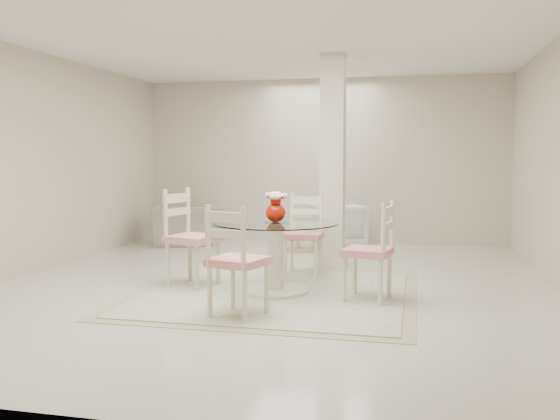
% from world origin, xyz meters
% --- Properties ---
extents(ground, '(7.00, 7.00, 0.00)m').
position_xyz_m(ground, '(0.00, 0.00, 0.00)').
color(ground, beige).
rests_on(ground, ground).
extents(room_shell, '(6.02, 7.02, 2.71)m').
position_xyz_m(room_shell, '(0.00, 0.00, 1.86)').
color(room_shell, beige).
rests_on(room_shell, ground).
extents(column, '(0.30, 0.30, 2.70)m').
position_xyz_m(column, '(0.50, 1.30, 1.35)').
color(column, beige).
rests_on(column, ground).
extents(area_rug, '(2.83, 2.83, 0.02)m').
position_xyz_m(area_rug, '(0.15, -0.41, 0.01)').
color(area_rug, tan).
rests_on(area_rug, ground).
extents(dining_table, '(1.29, 1.29, 0.74)m').
position_xyz_m(dining_table, '(0.15, -0.41, 0.38)').
color(dining_table, beige).
rests_on(dining_table, ground).
extents(red_vase, '(0.24, 0.22, 0.31)m').
position_xyz_m(red_vase, '(0.15, -0.41, 0.90)').
color(red_vase, '#A61705').
rests_on(red_vase, dining_table).
extents(dining_chair_east, '(0.51, 0.51, 1.08)m').
position_xyz_m(dining_chair_east, '(1.17, -0.54, 0.57)').
color(dining_chair_east, beige).
rests_on(dining_chair_east, ground).
extents(dining_chair_north, '(0.44, 0.44, 1.09)m').
position_xyz_m(dining_chair_north, '(0.26, 0.60, 0.57)').
color(dining_chair_north, '#F0E6C5').
rests_on(dining_chair_north, ground).
extents(dining_chair_west, '(0.58, 0.58, 1.17)m').
position_xyz_m(dining_chair_west, '(-0.86, -0.28, 0.62)').
color(dining_chair_west, beige).
rests_on(dining_chair_west, ground).
extents(dining_chair_south, '(0.55, 0.55, 1.10)m').
position_xyz_m(dining_chair_south, '(0.02, -1.43, 0.58)').
color(dining_chair_south, '#EEE1C4').
rests_on(dining_chair_south, ground).
extents(recliner_taupe, '(1.25, 1.18, 0.65)m').
position_xyz_m(recliner_taupe, '(-2.10, 2.64, 0.32)').
color(recliner_taupe, gray).
rests_on(recliner_taupe, ground).
extents(armchair_white, '(0.99, 1.00, 0.69)m').
position_xyz_m(armchair_white, '(0.38, 2.83, 0.35)').
color(armchair_white, white).
rests_on(armchair_white, ground).
extents(side_table, '(0.49, 0.49, 0.51)m').
position_xyz_m(side_table, '(-0.17, 2.41, 0.24)').
color(side_table, '#D1B880').
rests_on(side_table, ground).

